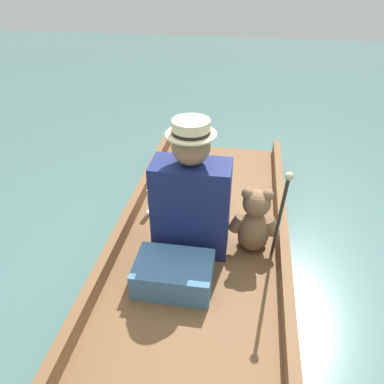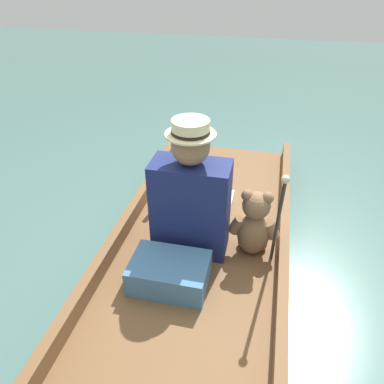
{
  "view_description": "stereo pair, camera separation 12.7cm",
  "coord_description": "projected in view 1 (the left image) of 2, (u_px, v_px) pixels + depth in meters",
  "views": [
    {
      "loc": [
        0.24,
        -1.91,
        1.8
      ],
      "look_at": [
        -0.06,
        0.0,
        0.55
      ],
      "focal_mm": 35.0,
      "sensor_mm": 36.0,
      "label": 1
    },
    {
      "loc": [
        0.37,
        -1.88,
        1.8
      ],
      "look_at": [
        -0.06,
        0.0,
        0.55
      ],
      "focal_mm": 35.0,
      "sensor_mm": 36.0,
      "label": 2
    }
  ],
  "objects": [
    {
      "name": "seat_cushion",
      "position": [
        174.0,
        274.0,
        2.16
      ],
      "size": [
        0.45,
        0.31,
        0.17
      ],
      "color": "teal",
      "rests_on": "punt_boat"
    },
    {
      "name": "teddy_bear",
      "position": [
        255.0,
        222.0,
        2.35
      ],
      "size": [
        0.33,
        0.19,
        0.47
      ],
      "color": "#846042",
      "rests_on": "punt_boat"
    },
    {
      "name": "ground_plane",
      "position": [
        200.0,
        260.0,
        2.59
      ],
      "size": [
        16.0,
        16.0,
        0.0
      ],
      "primitive_type": "plane",
      "color": "#476B66"
    },
    {
      "name": "wine_glass",
      "position": [
        150.0,
        199.0,
        2.76
      ],
      "size": [
        0.07,
        0.07,
        0.19
      ],
      "color": "silver",
      "rests_on": "punt_boat"
    },
    {
      "name": "punt_boat",
      "position": [
        200.0,
        251.0,
        2.55
      ],
      "size": [
        1.14,
        2.97,
        0.27
      ],
      "color": "brown",
      "rests_on": "ground_plane"
    },
    {
      "name": "walking_cane",
      "position": [
        281.0,
        212.0,
        2.08
      ],
      "size": [
        0.04,
        0.26,
        0.74
      ],
      "color": "#2D2823",
      "rests_on": "punt_boat"
    },
    {
      "name": "seated_person",
      "position": [
        193.0,
        199.0,
        2.37
      ],
      "size": [
        0.47,
        0.72,
        0.89
      ],
      "rotation": [
        0.0,
        0.0,
        -0.05
      ],
      "color": "white",
      "rests_on": "punt_boat"
    }
  ]
}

